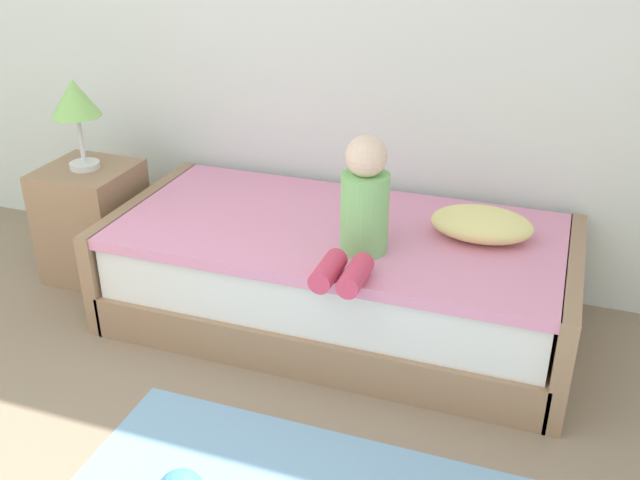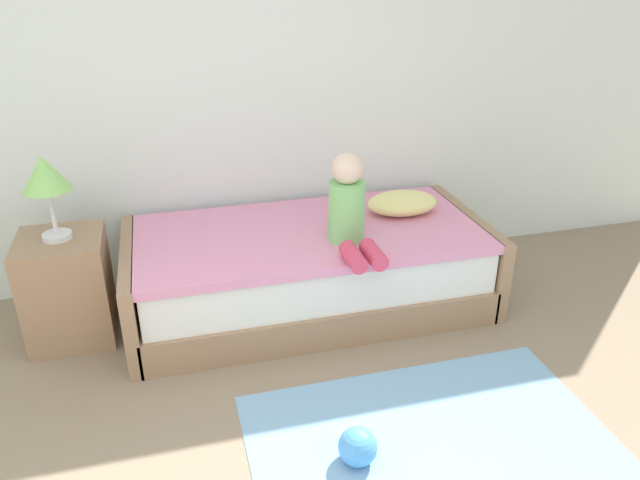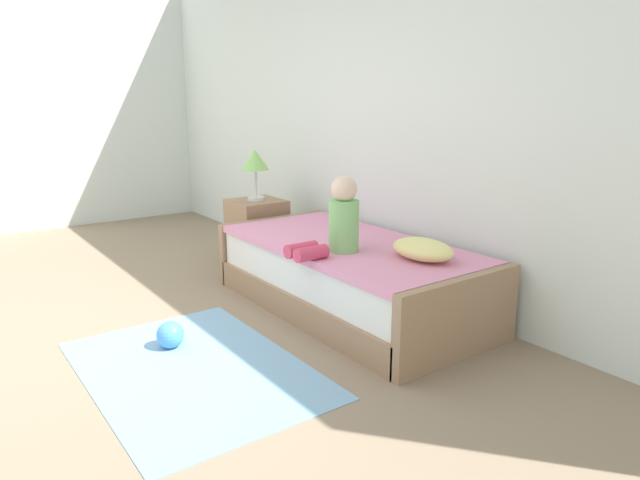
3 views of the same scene
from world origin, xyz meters
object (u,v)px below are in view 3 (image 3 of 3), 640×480
bed (348,276)px  table_lamp (255,162)px  nightstand (257,233)px  child_figure (338,222)px  toy_ball (170,335)px  pillow (423,249)px

bed → table_lamp: 1.52m
bed → nightstand: nightstand is taller
child_figure → toy_ball: bearing=-105.1°
table_lamp → toy_ball: (1.23, -1.32, -0.85)m
table_lamp → child_figure: (1.52, -0.25, -0.23)m
toy_ball → table_lamp: bearing=133.0°
nightstand → pillow: (1.97, 0.07, 0.26)m
pillow → toy_ball: pillow is taller
nightstand → toy_ball: (1.23, -1.32, -0.22)m
table_lamp → child_figure: table_lamp is taller
nightstand → table_lamp: table_lamp is taller
nightstand → child_figure: child_figure is taller
bed → pillow: pillow is taller
bed → nightstand: (-1.35, 0.03, 0.05)m
child_figure → pillow: child_figure is taller
nightstand → child_figure: 1.59m
bed → toy_ball: bed is taller
pillow → table_lamp: bearing=-177.8°
bed → toy_ball: size_ratio=12.62×
toy_ball → nightstand: bearing=133.0°
nightstand → pillow: 1.99m
bed → toy_ball: (-0.12, -1.29, -0.16)m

